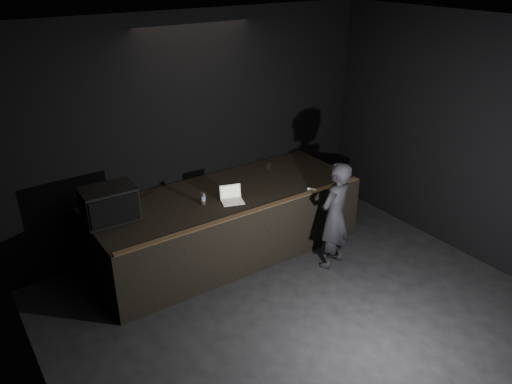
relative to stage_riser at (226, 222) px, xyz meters
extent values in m
plane|color=black|center=(0.00, -2.73, -0.50)|extent=(7.00, 7.00, 0.00)
cube|color=black|center=(0.00, 0.77, 1.25)|extent=(6.00, 0.10, 3.50)
cube|color=black|center=(-3.00, -2.73, 1.25)|extent=(0.10, 7.00, 3.50)
cube|color=black|center=(0.00, -2.73, 3.00)|extent=(6.00, 7.00, 0.04)
cube|color=black|center=(0.00, 0.00, 0.00)|extent=(4.00, 1.50, 1.00)
cube|color=brown|center=(0.00, -0.71, 0.51)|extent=(3.92, 0.10, 0.01)
cube|color=black|center=(-1.67, 0.16, 0.73)|extent=(0.70, 0.50, 0.45)
cube|color=black|center=(-1.68, -0.09, 0.73)|extent=(0.64, 0.04, 0.39)
cylinder|color=black|center=(-0.99, 0.53, 0.51)|extent=(0.79, 0.44, 0.02)
cube|color=silver|center=(-0.08, -0.33, 0.51)|extent=(0.35, 0.29, 0.02)
cube|color=silver|center=(-0.08, -0.33, 0.52)|extent=(0.28, 0.19, 0.00)
cube|color=silver|center=(-0.04, -0.20, 0.61)|extent=(0.31, 0.15, 0.20)
cube|color=#C37D39|center=(-0.05, -0.21, 0.61)|extent=(0.27, 0.12, 0.16)
cylinder|color=silver|center=(-0.45, -0.13, 0.58)|extent=(0.07, 0.07, 0.17)
cylinder|color=navy|center=(-0.45, -0.13, 0.59)|extent=(0.07, 0.07, 0.07)
cylinder|color=maroon|center=(-0.45, -0.13, 0.55)|extent=(0.07, 0.07, 0.01)
cylinder|color=white|center=(1.02, 0.33, 0.55)|extent=(0.09, 0.09, 0.11)
cube|color=silver|center=(1.10, -0.65, 0.51)|extent=(0.09, 0.14, 0.03)
imported|color=black|center=(1.09, -1.18, 0.31)|extent=(0.67, 0.53, 1.62)
camera|label=1|loc=(-3.36, -5.72, 3.68)|focal=35.00mm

